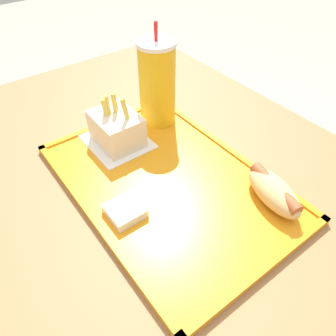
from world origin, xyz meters
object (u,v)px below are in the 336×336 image
soda_cup (157,83)px  sauce_cup_mayo (125,210)px  hot_dog_far (274,191)px  fries_carton (116,128)px

soda_cup → sauce_cup_mayo: soda_cup is taller
soda_cup → sauce_cup_mayo: 0.28m
sauce_cup_mayo → hot_dog_far: bearing=60.0°
soda_cup → sauce_cup_mayo: (0.19, -0.20, -0.08)m
fries_carton → sauce_cup_mayo: (0.17, -0.09, -0.03)m
hot_dog_far → fries_carton: bearing=-156.5°
hot_dog_far → fries_carton: 0.32m
hot_dog_far → sauce_cup_mayo: 0.25m
soda_cup → fries_carton: soda_cup is taller
hot_dog_far → sauce_cup_mayo: hot_dog_far is taller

